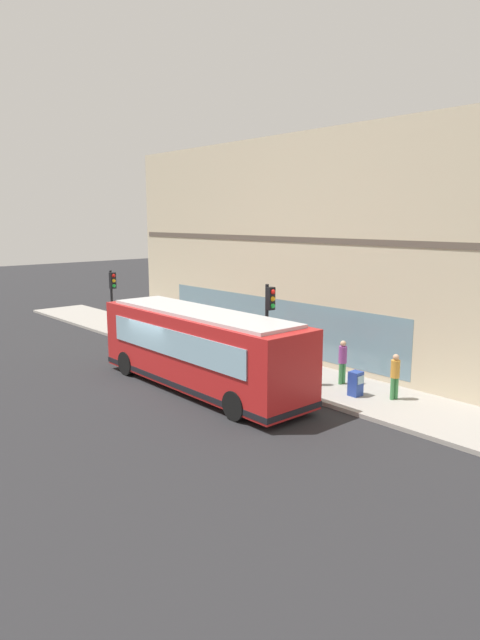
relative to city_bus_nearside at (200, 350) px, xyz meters
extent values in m
plane|color=#262628|center=(-0.59, 1.79, -1.55)|extent=(120.00, 120.00, 0.00)
cube|color=#9E9991|center=(3.83, 1.79, -1.48)|extent=(3.65, 40.00, 0.15)
cube|color=beige|center=(8.90, 1.79, 3.51)|extent=(6.48, 21.23, 10.13)
cube|color=brown|center=(5.81, 1.79, 4.02)|extent=(0.36, 20.81, 0.24)
cube|color=slate|center=(5.71, 1.79, 0.05)|extent=(0.12, 14.86, 2.40)
cube|color=red|center=(0.00, -0.02, 0.05)|extent=(2.61, 10.03, 2.70)
cube|color=silver|center=(0.00, -0.02, 1.46)|extent=(2.23, 9.02, 0.12)
cube|color=#8CB2C6|center=(0.06, 4.96, 0.50)|extent=(2.20, 0.11, 1.20)
cube|color=#8CB2C6|center=(1.27, -0.03, 0.45)|extent=(0.15, 8.20, 1.00)
cube|color=#8CB2C6|center=(-1.27, 0.00, 0.45)|extent=(0.15, 8.20, 1.00)
cube|color=black|center=(0.00, -0.02, -1.12)|extent=(2.65, 10.07, 0.20)
cylinder|color=black|center=(1.19, 3.57, -1.05)|extent=(0.31, 1.00, 1.00)
cylinder|color=black|center=(-1.11, 3.60, -1.05)|extent=(0.31, 1.00, 1.00)
cylinder|color=black|center=(1.11, -3.43, -1.05)|extent=(0.31, 1.00, 1.00)
cylinder|color=black|center=(-1.19, -3.40, -1.05)|extent=(0.31, 1.00, 1.00)
cylinder|color=black|center=(2.66, -0.93, 0.49)|extent=(0.14, 0.14, 3.80)
cube|color=black|center=(2.66, -1.12, 1.84)|extent=(0.32, 0.24, 0.90)
sphere|color=red|center=(2.66, -1.25, 2.12)|extent=(0.20, 0.20, 0.20)
sphere|color=yellow|center=(2.66, -1.25, 1.84)|extent=(0.20, 0.20, 0.20)
sphere|color=green|center=(2.66, -1.25, 1.56)|extent=(0.20, 0.20, 0.20)
cylinder|color=black|center=(2.47, 11.28, 0.35)|extent=(0.14, 0.14, 3.50)
cube|color=black|center=(2.47, 11.09, 1.54)|extent=(0.32, 0.24, 0.90)
sphere|color=red|center=(2.47, 10.96, 1.82)|extent=(0.20, 0.20, 0.20)
sphere|color=yellow|center=(2.47, 10.96, 1.54)|extent=(0.20, 0.20, 0.20)
sphere|color=green|center=(2.47, 10.96, 1.26)|extent=(0.20, 0.20, 0.20)
cylinder|color=yellow|center=(5.04, 1.16, -1.13)|extent=(0.24, 0.24, 0.55)
sphere|color=yellow|center=(5.04, 1.16, -0.77)|extent=(0.22, 0.22, 0.22)
cylinder|color=yellow|center=(5.04, 0.99, -1.08)|extent=(0.10, 0.12, 0.10)
cylinder|color=yellow|center=(5.21, 1.16, -1.08)|extent=(0.12, 0.10, 0.10)
cylinder|color=#3F8C4C|center=(4.04, -5.89, -1.00)|extent=(0.14, 0.14, 0.80)
cylinder|color=#3F8C4C|center=(4.21, -5.95, -1.00)|extent=(0.14, 0.14, 0.80)
cylinder|color=gold|center=(4.12, -5.92, -0.29)|extent=(0.32, 0.32, 0.63)
sphere|color=tan|center=(4.12, -5.92, 0.14)|extent=(0.22, 0.22, 0.22)
cylinder|color=#3F8C4C|center=(4.32, -3.54, -0.99)|extent=(0.14, 0.14, 0.83)
cylinder|color=#3F8C4C|center=(4.14, -3.52, -0.99)|extent=(0.14, 0.14, 0.83)
cylinder|color=#8C3F8C|center=(4.23, -3.53, -0.24)|extent=(0.32, 0.32, 0.66)
sphere|color=tan|center=(4.23, -3.53, 0.20)|extent=(0.23, 0.23, 0.23)
cylinder|color=gold|center=(3.38, 9.39, -0.99)|extent=(0.14, 0.14, 0.83)
cylinder|color=gold|center=(3.40, 9.57, -0.99)|extent=(0.14, 0.14, 0.83)
cylinder|color=#B23338|center=(3.39, 9.48, -0.25)|extent=(0.32, 0.32, 0.66)
sphere|color=beige|center=(3.39, 9.48, 0.20)|extent=(0.22, 0.22, 0.22)
cylinder|color=black|center=(3.23, -2.77, -0.98)|extent=(0.14, 0.14, 0.85)
cylinder|color=black|center=(3.07, -2.84, -0.98)|extent=(0.14, 0.14, 0.85)
cylinder|color=#3359A5|center=(3.15, -2.80, -0.22)|extent=(0.32, 0.32, 0.67)
sphere|color=brown|center=(3.15, -2.80, 0.22)|extent=(0.23, 0.23, 0.23)
cube|color=#263F99|center=(3.44, -4.75, -0.95)|extent=(0.44, 0.40, 0.90)
cube|color=#8CB2C6|center=(3.44, -4.96, -0.77)|extent=(0.35, 0.03, 0.30)
camera|label=1|loc=(-12.37, -16.16, 4.93)|focal=30.70mm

